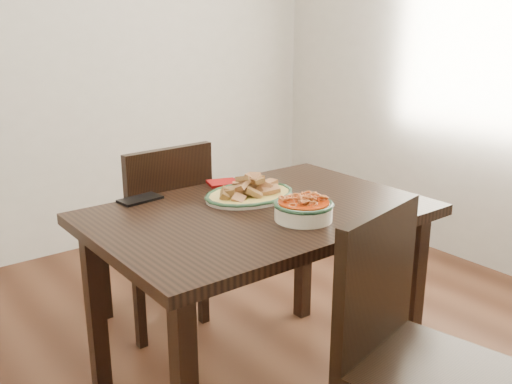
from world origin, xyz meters
TOP-DOWN VIEW (x-y plane):
  - floor at (0.00, 0.00)m, footprint 3.50×3.50m
  - wall_back at (0.00, 1.75)m, footprint 3.50×0.10m
  - dining_table at (-0.02, -0.09)m, footprint 1.21×0.80m
  - chair_far at (-0.09, 0.56)m, footprint 0.44×0.44m
  - chair_near at (0.02, -0.74)m, footprint 0.50×0.50m
  - fish_plate at (0.03, 0.05)m, footprint 0.36×0.28m
  - noodle_bowl at (0.03, -0.27)m, footprint 0.21×0.21m
  - smartphone at (-0.32, 0.27)m, footprint 0.17×0.10m
  - napkin at (0.06, 0.26)m, footprint 0.14×0.13m

SIDE VIEW (x-z plane):
  - floor at x=0.00m, z-range 0.00..0.00m
  - chair_far at x=-0.09m, z-range 0.05..0.94m
  - chair_near at x=0.02m, z-range 0.05..0.94m
  - dining_table at x=-0.02m, z-range 0.28..1.03m
  - smartphone at x=-0.32m, z-range 0.75..0.76m
  - napkin at x=0.06m, z-range 0.75..0.76m
  - noodle_bowl at x=0.03m, z-range 0.75..0.83m
  - fish_plate at x=0.03m, z-range 0.74..0.85m
  - wall_back at x=0.00m, z-range 0.00..2.60m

